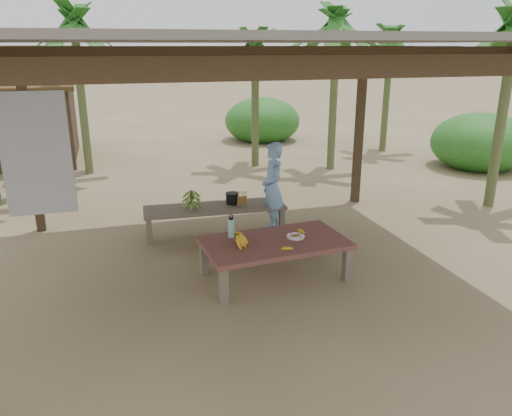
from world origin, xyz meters
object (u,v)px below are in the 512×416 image
object	(u,v)px
ripe_banana_bunch	(236,239)
plate	(296,237)
work_table	(275,245)
water_flask	(231,227)
cooking_pot	(232,199)
bench	(215,210)
woman	(273,188)

from	to	relation	value
ripe_banana_bunch	plate	world-z (taller)	ripe_banana_bunch
work_table	plate	xyz separation A→B (m)	(0.28, 0.02, 0.08)
ripe_banana_bunch	water_flask	xyz separation A→B (m)	(0.02, 0.30, 0.04)
plate	ripe_banana_bunch	bearing A→B (deg)	-177.75
ripe_banana_bunch	plate	size ratio (longest dim) A/B	1.24
ripe_banana_bunch	water_flask	bearing A→B (deg)	86.44
plate	water_flask	world-z (taller)	water_flask
water_flask	cooking_pot	xyz separation A→B (m)	(0.39, 1.52, -0.09)
bench	water_flask	bearing A→B (deg)	-90.40
work_table	woman	world-z (taller)	woman
ripe_banana_bunch	work_table	bearing A→B (deg)	1.65
water_flask	work_table	bearing A→B (deg)	-30.06
cooking_pot	woman	bearing A→B (deg)	-21.42
bench	cooking_pot	size ratio (longest dim) A/B	10.98
cooking_pot	plate	bearing A→B (deg)	-77.56
work_table	cooking_pot	distance (m)	1.81
woman	ripe_banana_bunch	bearing A→B (deg)	-31.00
bench	woman	size ratio (longest dim) A/B	1.54
work_table	cooking_pot	world-z (taller)	cooking_pot
bench	ripe_banana_bunch	size ratio (longest dim) A/B	7.76
woman	water_flask	bearing A→B (deg)	-36.16
cooking_pot	woman	size ratio (longest dim) A/B	0.14
work_table	woman	size ratio (longest dim) A/B	1.29
cooking_pot	woman	world-z (taller)	woman
plate	woman	distance (m)	1.58
ripe_banana_bunch	woman	distance (m)	1.88
work_table	plate	size ratio (longest dim) A/B	8.07
work_table	woman	bearing A→B (deg)	68.37
water_flask	ripe_banana_bunch	bearing A→B (deg)	-93.56
plate	woman	world-z (taller)	woman
water_flask	cooking_pot	bearing A→B (deg)	75.69
bench	woman	world-z (taller)	woman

